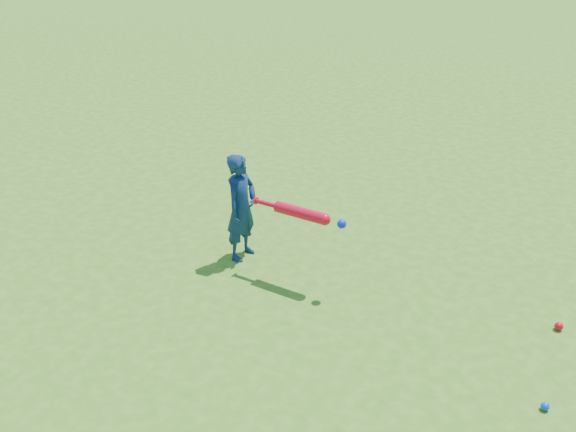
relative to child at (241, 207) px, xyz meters
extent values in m
plane|color=#376B19|center=(-0.28, 0.22, -0.52)|extent=(80.00, 80.00, 0.00)
imported|color=#10254D|center=(0.00, 0.00, 0.00)|extent=(0.25, 0.38, 1.03)
sphere|color=red|center=(2.81, 0.28, -0.48)|extent=(0.07, 0.07, 0.07)
sphere|color=blue|center=(2.88, -0.69, -0.49)|extent=(0.06, 0.06, 0.06)
cylinder|color=red|center=(0.20, -0.06, 0.14)|extent=(0.02, 0.07, 0.07)
cylinder|color=red|center=(0.32, -0.06, 0.14)|extent=(0.23, 0.05, 0.04)
cylinder|color=red|center=(0.65, -0.07, 0.14)|extent=(0.48, 0.11, 0.10)
sphere|color=red|center=(0.89, -0.08, 0.14)|extent=(0.10, 0.10, 0.10)
sphere|color=#0D1FE1|center=(1.05, -0.08, 0.14)|extent=(0.08, 0.08, 0.08)
camera|label=1|loc=(2.96, -4.36, 2.65)|focal=40.00mm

